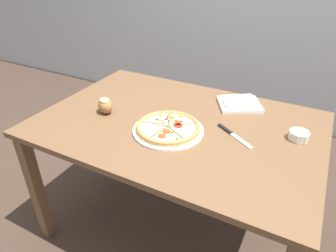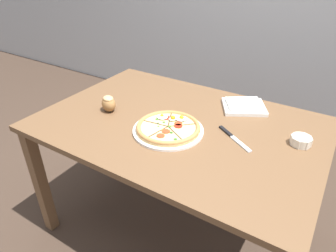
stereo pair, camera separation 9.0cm
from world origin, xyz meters
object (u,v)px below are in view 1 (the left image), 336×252
object	(u,v)px
napkin_folded	(240,103)
bread_piece_near	(105,105)
knife_main	(234,135)
ramekin_bowl	(299,135)
pizza	(168,128)
dining_table	(177,136)

from	to	relation	value
napkin_folded	bread_piece_near	xyz separation A→B (m)	(-0.62, -0.42, 0.03)
napkin_folded	knife_main	size ratio (longest dim) A/B	1.40
ramekin_bowl	napkin_folded	distance (m)	0.40
ramekin_bowl	pizza	bearing A→B (deg)	-158.86
pizza	knife_main	bearing A→B (deg)	19.63
ramekin_bowl	bread_piece_near	bearing A→B (deg)	-167.59
napkin_folded	bread_piece_near	world-z (taller)	bread_piece_near
dining_table	pizza	world-z (taller)	pizza
ramekin_bowl	bread_piece_near	xyz separation A→B (m)	(-0.96, -0.21, 0.02)
dining_table	napkin_folded	world-z (taller)	napkin_folded
dining_table	bread_piece_near	world-z (taller)	bread_piece_near
pizza	knife_main	xyz separation A→B (m)	(0.30, 0.11, -0.01)
dining_table	bread_piece_near	distance (m)	0.42
knife_main	ramekin_bowl	bearing A→B (deg)	55.57
napkin_folded	bread_piece_near	distance (m)	0.75
bread_piece_near	napkin_folded	bearing A→B (deg)	33.90
bread_piece_near	ramekin_bowl	bearing A→B (deg)	12.41
ramekin_bowl	bread_piece_near	size ratio (longest dim) A/B	0.82
knife_main	dining_table	bearing A→B (deg)	-146.58
dining_table	napkin_folded	size ratio (longest dim) A/B	4.89
ramekin_bowl	bread_piece_near	world-z (taller)	bread_piece_near
dining_table	pizza	distance (m)	0.15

